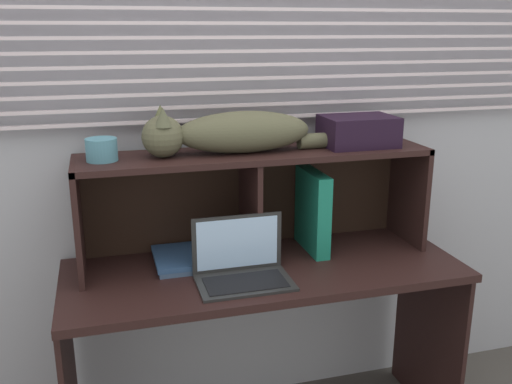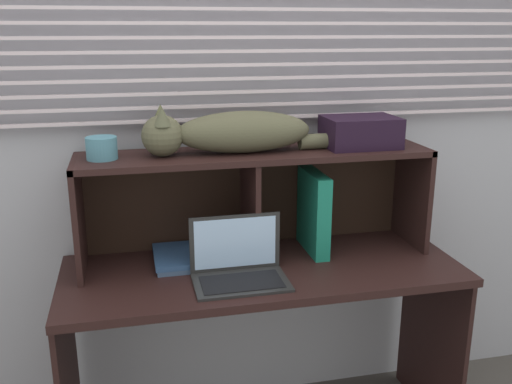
{
  "view_description": "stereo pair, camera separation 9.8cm",
  "coord_description": "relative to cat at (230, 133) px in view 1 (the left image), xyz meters",
  "views": [
    {
      "loc": [
        -0.55,
        -1.61,
        1.59
      ],
      "look_at": [
        0.0,
        0.35,
        1.0
      ],
      "focal_mm": 39.67,
      "sensor_mm": 36.0,
      "label": 1
    },
    {
      "loc": [
        -0.46,
        -1.63,
        1.59
      ],
      "look_at": [
        0.0,
        0.35,
        1.0
      ],
      "focal_mm": 39.67,
      "sensor_mm": 36.0,
      "label": 2
    }
  ],
  "objects": [
    {
      "name": "book_stack",
      "position": [
        -0.2,
        -0.0,
        -0.47
      ],
      "size": [
        0.19,
        0.25,
        0.04
      ],
      "color": "#405879",
      "rests_on": "desk"
    },
    {
      "name": "small_basket",
      "position": [
        -0.45,
        -0.0,
        -0.04
      ],
      "size": [
        0.11,
        0.11,
        0.08
      ],
      "primitive_type": "cylinder",
      "color": "teal",
      "rests_on": "hutch_shelf_unit"
    },
    {
      "name": "hutch_shelf_unit",
      "position": [
        0.09,
        0.03,
        -0.2
      ],
      "size": [
        1.31,
        0.3,
        0.41
      ],
      "color": "black",
      "rests_on": "desk"
    },
    {
      "name": "storage_box",
      "position": [
        0.5,
        -0.0,
        -0.02
      ],
      "size": [
        0.27,
        0.2,
        0.11
      ],
      "primitive_type": "cube",
      "color": "black",
      "rests_on": "hutch_shelf_unit"
    },
    {
      "name": "desk",
      "position": [
        0.1,
        -0.12,
        -0.63
      ],
      "size": [
        1.46,
        0.55,
        0.74
      ],
      "color": "black",
      "rests_on": "ground"
    },
    {
      "name": "binder_upright",
      "position": [
        0.33,
        -0.0,
        -0.33
      ],
      "size": [
        0.06,
        0.25,
        0.32
      ],
      "primitive_type": "cube",
      "color": "#197D63",
      "rests_on": "desk"
    },
    {
      "name": "laptop",
      "position": [
        -0.01,
        -0.2,
        -0.44
      ],
      "size": [
        0.33,
        0.21,
        0.22
      ],
      "color": "#272727",
      "rests_on": "desk"
    },
    {
      "name": "cat",
      "position": [
        0.0,
        0.0,
        0.0
      ],
      "size": [
        0.81,
        0.17,
        0.18
      ],
      "color": "brown",
      "rests_on": "hutch_shelf_unit"
    },
    {
      "name": "back_panel_with_blinds",
      "position": [
        0.1,
        0.2,
        0.03
      ],
      "size": [
        4.4,
        0.08,
        2.5
      ],
      "color": "#AEAEB8",
      "rests_on": "ground"
    }
  ]
}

